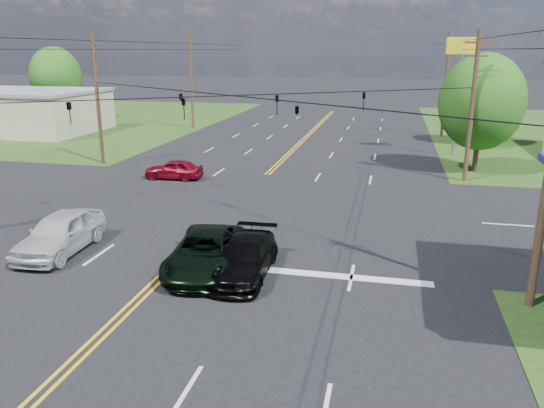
% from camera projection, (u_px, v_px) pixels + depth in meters
% --- Properties ---
extents(ground, '(280.00, 280.00, 0.00)m').
position_uv_depth(ground, '(234.00, 207.00, 28.94)').
color(ground, black).
rests_on(ground, ground).
extents(grass_nw, '(46.00, 48.00, 0.03)m').
position_uv_depth(grass_nw, '(39.00, 119.00, 66.29)').
color(grass_nw, '#234215').
rests_on(grass_nw, ground).
extents(stop_bar, '(10.00, 0.50, 0.02)m').
position_uv_depth(stop_bar, '(299.00, 273.00, 20.39)').
color(stop_bar, silver).
rests_on(stop_bar, ground).
extents(retail_nw, '(16.00, 11.00, 4.00)m').
position_uv_depth(retail_nw, '(18.00, 112.00, 55.31)').
color(retail_nw, beige).
rests_on(retail_nw, ground).
extents(pole_nw, '(1.60, 0.28, 9.50)m').
position_uv_depth(pole_nw, '(97.00, 97.00, 38.74)').
color(pole_nw, '#412D1B').
rests_on(pole_nw, ground).
extents(pole_ne, '(1.60, 0.28, 9.50)m').
position_uv_depth(pole_ne, '(472.00, 105.00, 33.26)').
color(pole_ne, '#412D1B').
rests_on(pole_ne, ground).
extents(pole_left_far, '(1.60, 0.28, 10.00)m').
position_uv_depth(pole_left_far, '(191.00, 80.00, 56.46)').
color(pole_left_far, '#412D1B').
rests_on(pole_left_far, ground).
extents(pole_right_far, '(1.60, 0.28, 10.00)m').
position_uv_depth(pole_right_far, '(446.00, 83.00, 50.98)').
color(pole_right_far, '#412D1B').
rests_on(pole_right_far, ground).
extents(span_wire_signals, '(26.00, 18.00, 1.13)m').
position_uv_depth(span_wire_signals, '(232.00, 96.00, 27.26)').
color(span_wire_signals, black).
rests_on(span_wire_signals, ground).
extents(power_lines, '(26.04, 100.00, 0.64)m').
position_uv_depth(power_lines, '(218.00, 42.00, 24.66)').
color(power_lines, black).
rests_on(power_lines, ground).
extents(tree_right_a, '(5.70, 5.70, 8.18)m').
position_uv_depth(tree_right_a, '(482.00, 102.00, 35.87)').
color(tree_right_a, '#412D1B').
rests_on(tree_right_a, ground).
extents(tree_right_b, '(4.94, 4.94, 7.09)m').
position_uv_depth(tree_right_b, '(490.00, 98.00, 46.76)').
color(tree_right_b, '#412D1B').
rests_on(tree_right_b, ground).
extents(tree_far_l, '(6.08, 6.08, 8.72)m').
position_uv_depth(tree_far_l, '(56.00, 76.00, 64.21)').
color(tree_far_l, '#412D1B').
rests_on(tree_far_l, ground).
extents(pickup_dkgreen, '(3.09, 5.65, 1.50)m').
position_uv_depth(pickup_dkgreen, '(205.00, 252.00, 20.47)').
color(pickup_dkgreen, black).
rests_on(pickup_dkgreen, ground).
extents(suv_black, '(2.09, 4.89, 1.40)m').
position_uv_depth(suv_black, '(244.00, 258.00, 20.01)').
color(suv_black, black).
rests_on(suv_black, ground).
extents(pickup_white, '(2.24, 5.10, 1.71)m').
position_uv_depth(pickup_white, '(60.00, 233.00, 22.31)').
color(pickup_white, silver).
rests_on(pickup_white, ground).
extents(sedan_red, '(3.90, 1.73, 1.30)m').
position_uv_depth(sedan_red, '(174.00, 169.00, 35.13)').
color(sedan_red, maroon).
rests_on(sedan_red, ground).
extents(polesign_ne, '(2.52, 0.81, 9.21)m').
position_uv_depth(polesign_ne, '(461.00, 63.00, 40.99)').
color(polesign_ne, '#A5A5AA').
rests_on(polesign_ne, ground).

